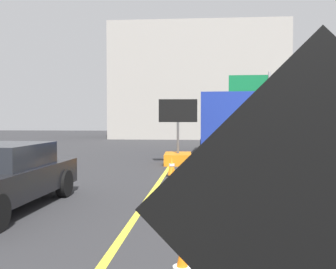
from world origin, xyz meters
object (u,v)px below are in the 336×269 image
Objects in this scene: highway_guide_sign at (257,95)px; traffic_cone_mid_lane at (186,205)px; traffic_cone_curbside at (172,166)px; traffic_cone_far_lane at (173,180)px; box_truck at (227,121)px; roadwork_sign at (319,226)px; arrow_board_trailer at (178,153)px.

highway_guide_sign is 6.83× the size of traffic_cone_mid_lane.
traffic_cone_curbside is (-4.68, -14.41, -3.11)m from highway_guide_sign.
traffic_cone_mid_lane is 1.11× the size of traffic_cone_far_lane.
highway_guide_sign is at bearing 75.75° from traffic_cone_far_lane.
roadwork_sign is at bearing -92.27° from box_truck.
box_truck is 11.73× the size of traffic_cone_curbside.
highway_guide_sign is 18.21m from traffic_cone_far_lane.
traffic_cone_far_lane is at bearing -87.62° from arrow_board_trailer.
traffic_cone_curbside is at bearing 96.79° from traffic_cone_mid_lane.
traffic_cone_mid_lane is (0.74, -9.59, -0.12)m from arrow_board_trailer.
traffic_cone_curbside is (-2.34, -8.75, -1.41)m from box_truck.
traffic_cone_mid_lane is at bearing -85.60° from arrow_board_trailer.
highway_guide_sign is 15.46m from traffic_cone_curbside.
roadwork_sign is 15.16m from arrow_board_trailer.
traffic_cone_mid_lane is at bearing -83.21° from traffic_cone_curbside.
box_truck is (0.81, 20.35, 0.26)m from roadwork_sign.
box_truck is (2.35, 5.30, 1.25)m from arrow_board_trailer.
box_truck is 9.17m from traffic_cone_curbside.
traffic_cone_curbside is (-1.53, 11.59, -1.15)m from roadwork_sign.
roadwork_sign is 3.61× the size of traffic_cone_curbside.
roadwork_sign is 3.55× the size of traffic_cone_far_lane.
highway_guide_sign is (2.34, 5.66, 1.69)m from box_truck.
traffic_cone_far_lane is (-0.47, 3.16, -0.04)m from traffic_cone_mid_lane.
arrow_board_trailer is at bearing 92.38° from traffic_cone_far_lane.
box_truck is at bearing 75.04° from traffic_cone_curbside.
roadwork_sign reaches higher than traffic_cone_far_lane.
box_truck is at bearing 79.95° from traffic_cone_far_lane.
arrow_board_trailer is at bearing 90.11° from traffic_cone_curbside.
highway_guide_sign reaches higher than traffic_cone_far_lane.
traffic_cone_curbside is (-0.26, 2.98, -0.00)m from traffic_cone_far_lane.
arrow_board_trailer is 4.11× the size of traffic_cone_far_lane.
traffic_cone_curbside is (0.01, -3.45, -0.16)m from arrow_board_trailer.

